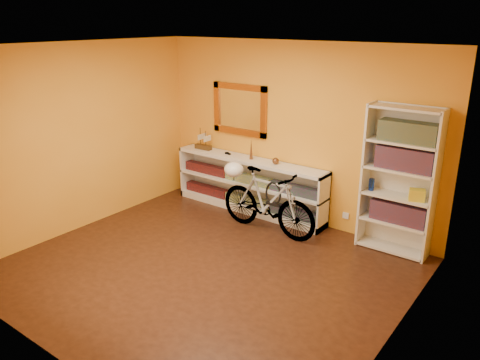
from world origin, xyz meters
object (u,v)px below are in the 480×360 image
Objects in this scene: console_unit at (249,185)px; helmet at (234,169)px; bookcase at (399,181)px; bicycle at (268,202)px.

console_unit is 9.05× the size of helmet.
helmet is (-2.21, -0.50, -0.14)m from bookcase.
bicycle is at bearing -36.24° from console_unit.
bicycle is 5.47× the size of helmet.
bicycle is (0.67, -0.49, 0.04)m from console_unit.
console_unit is at bearing 55.13° from bicycle.
bicycle is at bearing -162.25° from bookcase.
bookcase is 6.61× the size of helmet.
bicycle reaches higher than helmet.
bookcase reaches higher than console_unit.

